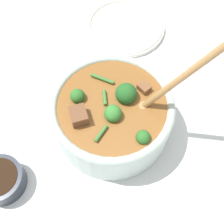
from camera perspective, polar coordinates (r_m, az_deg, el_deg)
ground_plane at (r=0.62m, az=-0.00°, el=-2.95°), size 4.00×4.00×0.00m
stew_bowl at (r=0.56m, az=0.05°, el=-0.35°), size 0.24×0.26×0.29m
condiment_bowl at (r=0.59m, az=-21.70°, el=-12.66°), size 0.09×0.09×0.04m
empty_plate at (r=0.79m, az=2.66°, el=17.06°), size 0.21×0.21×0.02m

